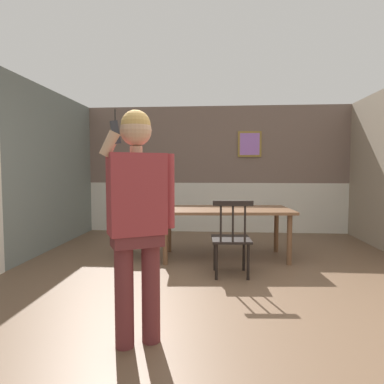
# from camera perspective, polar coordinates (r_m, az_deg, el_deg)

# --- Properties ---
(ground_plane) EXTENTS (8.25, 8.25, 0.00)m
(ground_plane) POSITION_cam_1_polar(r_m,az_deg,el_deg) (3.60, 3.58, -17.65)
(ground_plane) COLOR brown
(room_back_partition) EXTENTS (5.50, 0.17, 2.61)m
(room_back_partition) POSITION_cam_1_polar(r_m,az_deg,el_deg) (7.10, 4.14, 3.40)
(room_back_partition) COLOR #756056
(room_back_partition) RESTS_ON ground_plane
(dining_table) EXTENTS (1.97, 1.07, 0.74)m
(dining_table) POSITION_cam_1_polar(r_m,az_deg,el_deg) (5.02, 5.58, -3.68)
(dining_table) COLOR brown
(dining_table) RESTS_ON ground_plane
(chair_near_window) EXTENTS (0.50, 0.50, 0.95)m
(chair_near_window) POSITION_cam_1_polar(r_m,az_deg,el_deg) (4.21, 6.64, -7.77)
(chair_near_window) COLOR black
(chair_near_window) RESTS_ON ground_plane
(chair_by_doorway) EXTENTS (0.47, 0.47, 0.96)m
(chair_by_doorway) POSITION_cam_1_polar(r_m,az_deg,el_deg) (5.10, -9.72, -5.91)
(chair_by_doorway) COLOR #2D2319
(chair_by_doorway) RESTS_ON ground_plane
(person_figure) EXTENTS (0.51, 0.39, 1.75)m
(person_figure) POSITION_cam_1_polar(r_m,az_deg,el_deg) (2.52, -9.15, -3.11)
(person_figure) COLOR brown
(person_figure) RESTS_ON ground_plane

